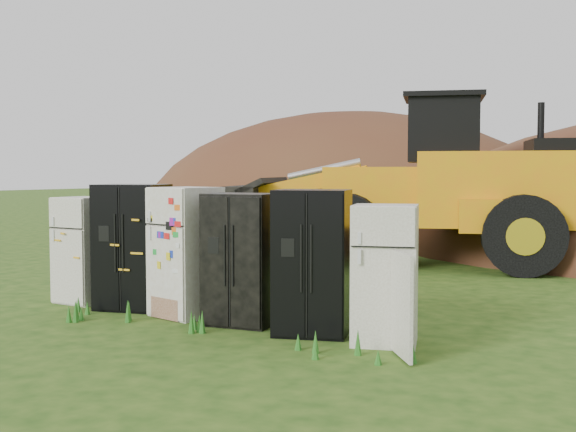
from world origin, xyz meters
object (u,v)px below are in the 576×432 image
at_px(fridge_black_side, 133,247).
at_px(fridge_open_door, 385,274).
at_px(fridge_dark_mid, 242,259).
at_px(fridge_leftmost, 84,250).
at_px(fridge_black_right, 312,262).
at_px(wheel_loader, 399,181).
at_px(fridge_sticker, 186,252).

distance_m(fridge_black_side, fridge_open_door, 3.88).
bearing_deg(fridge_dark_mid, fridge_leftmost, 169.37).
distance_m(fridge_black_right, fridge_open_door, 0.94).
relative_size(fridge_black_side, fridge_dark_mid, 1.06).
distance_m(fridge_leftmost, fridge_black_right, 3.91).
distance_m(fridge_leftmost, fridge_open_door, 4.85).
xyz_separation_m(fridge_open_door, wheel_loader, (-2.65, 6.40, 0.96)).
distance_m(fridge_black_side, wheel_loader, 6.58).
relative_size(fridge_black_right, wheel_loader, 0.24).
height_order(fridge_sticker, fridge_dark_mid, fridge_sticker).
distance_m(fridge_black_side, fridge_sticker, 0.98).
distance_m(fridge_leftmost, wheel_loader, 6.85).
bearing_deg(fridge_black_right, fridge_sticker, 159.03).
height_order(fridge_sticker, wheel_loader, wheel_loader).
relative_size(fridge_black_side, fridge_sticker, 1.02).
height_order(fridge_black_right, wheel_loader, wheel_loader).
bearing_deg(fridge_black_side, fridge_sticker, -17.42).
distance_m(fridge_dark_mid, wheel_loader, 6.51).
relative_size(fridge_leftmost, fridge_open_door, 1.00).
relative_size(fridge_dark_mid, fridge_open_door, 1.06).
relative_size(fridge_sticker, fridge_black_right, 1.00).
relative_size(fridge_sticker, fridge_open_door, 1.10).
xyz_separation_m(fridge_black_side, fridge_black_right, (2.95, -0.02, -0.02)).
height_order(fridge_leftmost, fridge_dark_mid, fridge_dark_mid).
height_order(fridge_dark_mid, fridge_black_right, fridge_black_right).
xyz_separation_m(fridge_leftmost, fridge_sticker, (1.95, 0.02, 0.08)).
height_order(fridge_leftmost, fridge_black_side, fridge_black_side).
bearing_deg(fridge_leftmost, fridge_dark_mid, -1.74).
xyz_separation_m(fridge_dark_mid, wheel_loader, (-0.68, 6.41, 0.91)).
xyz_separation_m(fridge_sticker, fridge_open_door, (2.90, -0.00, -0.08)).
relative_size(fridge_leftmost, fridge_black_right, 0.91).
xyz_separation_m(fridge_leftmost, fridge_black_right, (3.91, 0.00, 0.08)).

